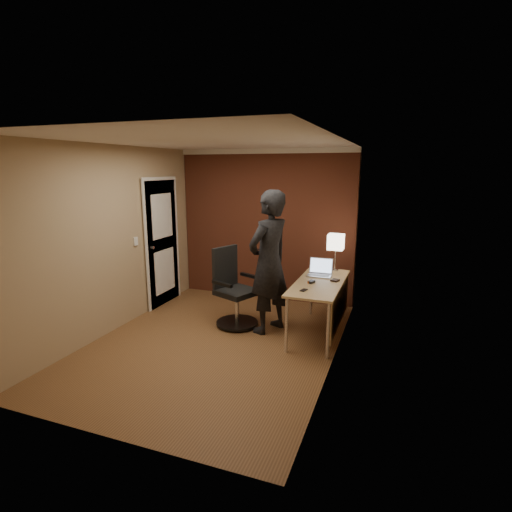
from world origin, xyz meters
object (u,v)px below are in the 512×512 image
(phone, at_px, (304,290))
(wallet, at_px, (335,280))
(laptop, at_px, (320,271))
(desk_lamp, at_px, (336,242))
(person, at_px, (269,262))
(desk, at_px, (325,292))
(office_chair, at_px, (233,292))
(mouse, at_px, (311,282))

(phone, xyz_separation_m, wallet, (0.29, 0.55, 0.01))
(laptop, relative_size, wallet, 3.01)
(laptop, distance_m, phone, 0.79)
(desk_lamp, bearing_deg, person, -133.95)
(desk, relative_size, phone, 13.04)
(person, bearing_deg, laptop, 149.16)
(desk, relative_size, wallet, 13.64)
(phone, distance_m, office_chair, 1.18)
(desk, distance_m, phone, 0.50)
(laptop, relative_size, office_chair, 0.30)
(mouse, distance_m, wallet, 0.34)
(mouse, xyz_separation_m, office_chair, (-1.11, 0.01, -0.26))
(laptop, height_order, office_chair, office_chair)
(wallet, bearing_deg, laptop, 136.81)
(phone, bearing_deg, office_chair, 174.72)
(laptop, bearing_deg, desk_lamp, 65.82)
(desk_lamp, relative_size, phone, 4.65)
(desk, relative_size, laptop, 4.53)
(mouse, relative_size, wallet, 0.91)
(laptop, height_order, wallet, laptop)
(laptop, distance_m, wallet, 0.34)
(desk_lamp, distance_m, laptop, 0.51)
(mouse, relative_size, office_chair, 0.09)
(wallet, bearing_deg, mouse, -143.95)
(desk_lamp, distance_m, person, 1.10)
(phone, bearing_deg, person, 162.27)
(desk, distance_m, office_chair, 1.28)
(desk, bearing_deg, wallet, 41.00)
(office_chair, bearing_deg, person, -2.86)
(desk, height_order, laptop, laptop)
(mouse, xyz_separation_m, phone, (-0.02, -0.35, -0.01))
(phone, bearing_deg, wallet, 74.89)
(desk, xyz_separation_m, mouse, (-0.16, -0.10, 0.14))
(desk, distance_m, laptop, 0.41)
(desk, bearing_deg, person, -170.77)
(wallet, distance_m, person, 0.91)
(phone, height_order, person, person)
(desk_lamp, bearing_deg, office_chair, -149.59)
(phone, bearing_deg, laptop, 99.57)
(mouse, relative_size, phone, 0.87)
(desk, height_order, office_chair, office_chair)
(desk, height_order, desk_lamp, desk_lamp)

